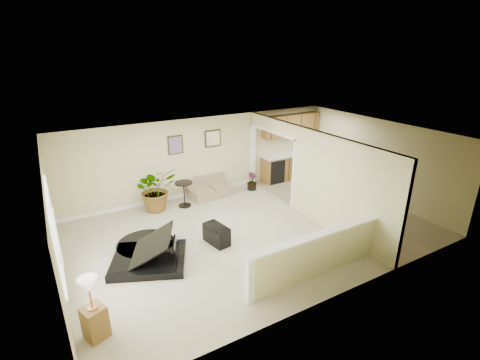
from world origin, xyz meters
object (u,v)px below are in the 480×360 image
loveseat (210,187)px  lamp_stand (93,313)px  small_plant (252,182)px  piano (143,236)px  palm_plant (156,189)px  piano_bench (217,234)px  accent_table (184,191)px

loveseat → lamp_stand: (-4.16, -4.44, 0.18)m
loveseat → lamp_stand: size_ratio=1.29×
loveseat → small_plant: (1.44, -0.24, -0.05)m
piano → small_plant: bearing=52.8°
palm_plant → lamp_stand: bearing=-118.9°
loveseat → palm_plant: 1.85m
lamp_stand → piano: bearing=54.0°
small_plant → loveseat: bearing=170.5°
piano_bench → small_plant: size_ratio=1.18×
piano_bench → small_plant: bearing=44.6°
piano_bench → palm_plant: bearing=104.9°
accent_table → small_plant: size_ratio=1.29×
piano_bench → loveseat: bearing=67.9°
loveseat → lamp_stand: lamp_stand is taller
palm_plant → small_plant: bearing=-1.0°
piano_bench → accent_table: accent_table is taller
loveseat → piano: bearing=-143.7°
palm_plant → accent_table: bearing=-12.4°
palm_plant → lamp_stand: (-2.35, -4.26, -0.16)m
piano_bench → lamp_stand: 3.48m
piano_bench → piano: bearing=175.5°
accent_table → palm_plant: size_ratio=0.58×
piano → lamp_stand: 2.25m
piano → piano_bench: 1.77m
small_plant → piano_bench: bearing=-135.4°
small_plant → palm_plant: bearing=179.0°
piano_bench → loveseat: (1.12, 2.77, 0.07)m
lamp_stand → loveseat: bearing=46.9°
piano → palm_plant: piano is taller
piano_bench → small_plant: (2.56, 2.52, 0.02)m
piano_bench → lamp_stand: (-3.04, -1.68, 0.25)m
piano → palm_plant: bearing=90.7°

